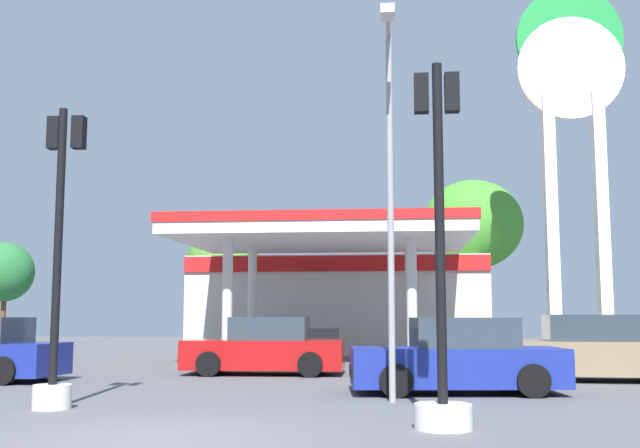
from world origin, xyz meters
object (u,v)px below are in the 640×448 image
traffic_signal_1 (57,293)px  corner_streetlamp (390,171)px  car_2 (597,351)px  tree_0 (5,272)px  tree_2 (473,225)px  tree_1 (223,260)px  traffic_signal_0 (441,307)px  station_pole_sign (572,120)px  car_1 (265,348)px  car_4 (457,359)px

traffic_signal_1 → corner_streetlamp: bearing=13.2°
car_2 → tree_0: size_ratio=0.86×
tree_2 → corner_streetlamp: 20.91m
tree_1 → corner_streetlamp: bearing=-69.6°
traffic_signal_0 → corner_streetlamp: corner_streetlamp is taller
station_pole_sign → tree_0: size_ratio=2.58×
car_1 → traffic_signal_1: 8.11m
car_4 → station_pole_sign: bearing=66.5°
traffic_signal_1 → station_pole_sign: bearing=51.3°
car_1 → corner_streetlamp: bearing=-62.2°
traffic_signal_0 → tree_0: tree_0 is taller
car_1 → car_4: car_4 is taller
traffic_signal_1 → tree_2: bearing=67.6°
car_1 → car_4: bearing=-43.9°
traffic_signal_1 → tree_0: bearing=119.8°
corner_streetlamp → traffic_signal_0: bearing=-76.5°
car_1 → car_2: 8.24m
car_1 → traffic_signal_1: traffic_signal_1 is taller
car_1 → car_4: 6.44m
tree_2 → corner_streetlamp: bearing=-99.5°
station_pole_sign → tree_2: (-2.89, 7.05, -2.88)m
station_pole_sign → car_4: 14.81m
tree_0 → tree_1: size_ratio=0.88×
traffic_signal_1 → tree_1: 23.32m
car_1 → corner_streetlamp: 8.01m
tree_0 → tree_1: 11.34m
car_2 → corner_streetlamp: (-4.79, -5.22, 3.44)m
traffic_signal_0 → corner_streetlamp: 3.93m
tree_1 → traffic_signal_0: bearing=-70.4°
traffic_signal_0 → tree_1: 26.35m
tree_1 → car_2: bearing=-52.1°
tree_0 → tree_2: size_ratio=0.69×
traffic_signal_1 → tree_1: size_ratio=0.87×
car_1 → tree_2: (6.79, 14.19, 4.83)m
car_4 → traffic_signal_0: bearing=-96.6°
traffic_signal_1 → traffic_signal_0: bearing=-14.6°
traffic_signal_1 → corner_streetlamp: corner_streetlamp is taller
station_pole_sign → tree_0: bearing=160.2°
tree_0 → tree_1: (11.29, -1.01, 0.46)m
station_pole_sign → tree_1: bearing=150.2°
tree_1 → corner_streetlamp: corner_streetlamp is taller
car_4 → corner_streetlamp: corner_streetlamp is taller
car_2 → tree_2: tree_2 is taller
car_2 → traffic_signal_1: 12.32m
car_4 → corner_streetlamp: size_ratio=0.63×
station_pole_sign → car_1: station_pole_sign is taller
car_4 → tree_1: size_ratio=0.74×
traffic_signal_0 → traffic_signal_1: size_ratio=1.01×
car_1 → car_4: size_ratio=0.97×
car_2 → tree_1: bearing=127.9°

